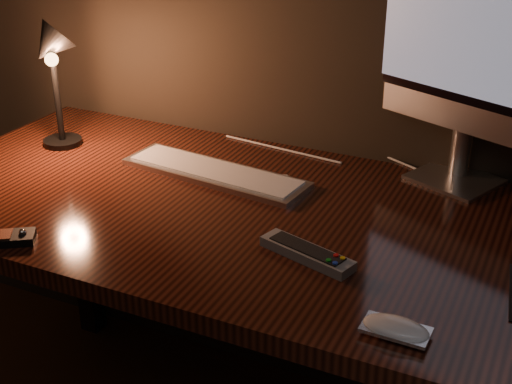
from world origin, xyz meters
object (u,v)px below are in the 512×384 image
at_px(desk, 269,249).
at_px(tv_remote, 307,253).
at_px(desk_lamp, 52,63).
at_px(keyboard, 215,172).
at_px(monitor, 473,33).
at_px(mouse, 396,330).

height_order(desk, tv_remote, tv_remote).
distance_m(tv_remote, desk_lamp, 0.82).
xyz_separation_m(keyboard, tv_remote, (0.33, -0.26, 0.00)).
bearing_deg(tv_remote, monitor, 85.21).
bearing_deg(desk, keyboard, 161.96).
xyz_separation_m(monitor, desk_lamp, (-0.94, -0.23, -0.12)).
height_order(desk, keyboard, keyboard).
distance_m(desk, monitor, 0.64).
distance_m(mouse, tv_remote, 0.27).
bearing_deg(mouse, monitor, 94.30).
height_order(keyboard, mouse, mouse).
distance_m(keyboard, desk_lamp, 0.48).
bearing_deg(desk_lamp, tv_remote, -10.35).
xyz_separation_m(tv_remote, desk_lamp, (-0.76, 0.23, 0.21)).
distance_m(desk, keyboard, 0.22).
relative_size(desk, monitor, 2.76).
height_order(tv_remote, desk_lamp, desk_lamp).
distance_m(desk, tv_remote, 0.30).
xyz_separation_m(desk, mouse, (0.38, -0.36, 0.14)).
bearing_deg(monitor, tv_remote, -88.35).
bearing_deg(tv_remote, mouse, -20.51).
xyz_separation_m(mouse, desk_lamp, (-0.97, 0.39, 0.21)).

